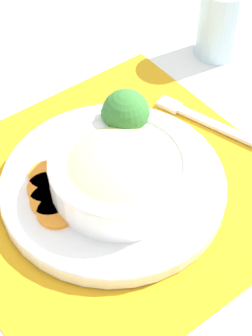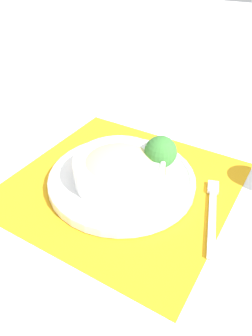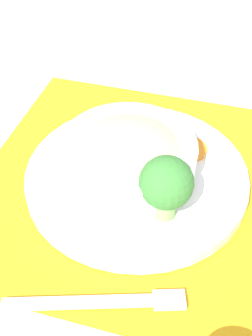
% 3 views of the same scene
% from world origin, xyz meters
% --- Properties ---
extents(ground_plane, '(4.00, 4.00, 0.00)m').
position_xyz_m(ground_plane, '(0.00, 0.00, 0.00)').
color(ground_plane, white).
extents(placemat, '(0.44, 0.44, 0.00)m').
position_xyz_m(placemat, '(0.00, 0.00, 0.00)').
color(placemat, orange).
rests_on(placemat, ground_plane).
extents(plate, '(0.28, 0.28, 0.02)m').
position_xyz_m(plate, '(0.00, 0.00, 0.02)').
color(plate, white).
rests_on(plate, placemat).
extents(bowl, '(0.17, 0.17, 0.06)m').
position_xyz_m(bowl, '(-0.00, -0.01, 0.05)').
color(bowl, white).
rests_on(bowl, plate).
extents(broccoli_floret, '(0.06, 0.06, 0.08)m').
position_xyz_m(broccoli_floret, '(0.06, 0.04, 0.07)').
color(broccoli_floret, '#84AD5B').
rests_on(broccoli_floret, plate).
extents(carrot_slice_near, '(0.05, 0.05, 0.01)m').
position_xyz_m(carrot_slice_near, '(-0.05, 0.06, 0.02)').
color(carrot_slice_near, orange).
rests_on(carrot_slice_near, plate).
extents(carrot_slice_middle, '(0.05, 0.05, 0.01)m').
position_xyz_m(carrot_slice_middle, '(-0.07, 0.05, 0.02)').
color(carrot_slice_middle, orange).
rests_on(carrot_slice_middle, plate).
extents(carrot_slice_far, '(0.05, 0.05, 0.01)m').
position_xyz_m(carrot_slice_far, '(-0.08, 0.03, 0.02)').
color(carrot_slice_far, orange).
rests_on(carrot_slice_far, plate).
extents(carrot_slice_extra, '(0.05, 0.05, 0.01)m').
position_xyz_m(carrot_slice_extra, '(-0.08, 0.01, 0.02)').
color(carrot_slice_extra, orange).
rests_on(carrot_slice_extra, plate).
extents(water_glass, '(0.07, 0.07, 0.11)m').
position_xyz_m(water_glass, '(0.31, 0.10, 0.05)').
color(water_glass, silver).
rests_on(water_glass, ground_plane).
extents(fork, '(0.05, 0.18, 0.01)m').
position_xyz_m(fork, '(0.17, 0.00, 0.01)').
color(fork, silver).
rests_on(fork, placemat).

